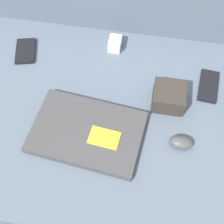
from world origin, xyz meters
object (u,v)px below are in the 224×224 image
Objects in this scene: phone_black at (208,86)px; phone_small at (25,51)px; camera_pouch at (169,97)px; computer_mouse at (181,142)px; laptop at (87,132)px; charger_brick at (115,44)px.

phone_black and phone_small have the same top height.
camera_pouch is at bearing -28.15° from phone_small.
computer_mouse is 0.54× the size of phone_black.
phone_black is (0.08, 0.23, -0.01)m from computer_mouse.
phone_black is 1.31× the size of camera_pouch.
camera_pouch is at bearing 40.11° from laptop.
phone_small is (-0.57, 0.28, -0.01)m from computer_mouse.
laptop is at bearing -141.16° from phone_black.
computer_mouse is 0.24m from phone_black.
laptop is at bearing -58.87° from phone_small.
charger_brick is (0.31, 0.08, 0.01)m from phone_small.
camera_pouch reaches higher than laptop.
phone_black is at bearing -18.13° from phone_small.
phone_black is at bearing 39.73° from laptop.
camera_pouch is 1.74× the size of charger_brick.
laptop is 2.64× the size of phone_black.
phone_small is at bearing -166.39° from charger_brick.
charger_brick is (0.02, 0.36, 0.01)m from laptop.
charger_brick is at bearing 134.98° from camera_pouch.
charger_brick reaches higher than laptop.
phone_black is (0.36, 0.24, -0.01)m from laptop.
phone_small is 0.32m from charger_brick.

